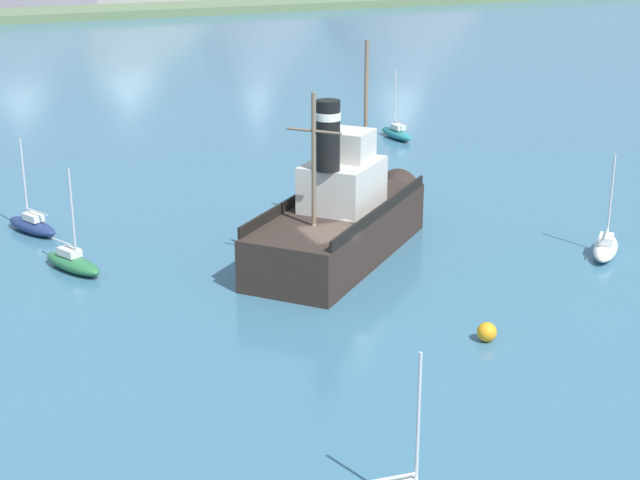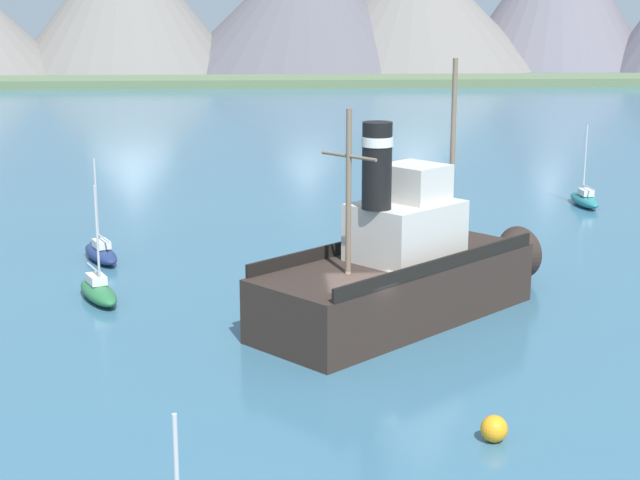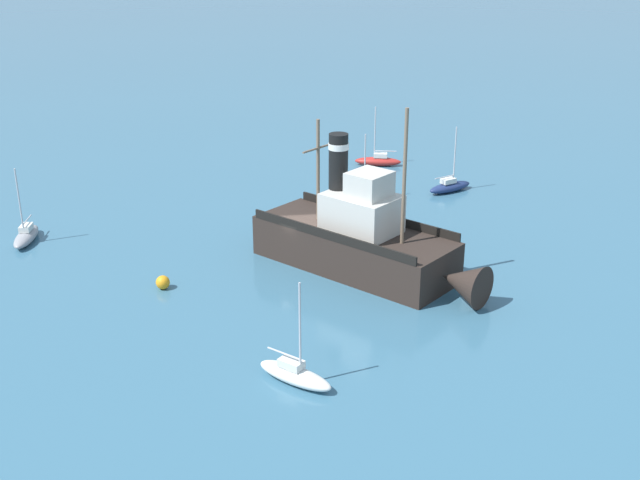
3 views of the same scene
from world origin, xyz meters
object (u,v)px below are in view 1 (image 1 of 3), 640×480
object	(u,v)px
old_tugboat	(343,218)
sailboat_white	(606,247)
sailboat_teal	(397,133)
sailboat_navy	(32,225)
sailboat_green	(73,262)
mooring_buoy	(487,332)

from	to	relation	value
old_tugboat	sailboat_white	size ratio (longest dim) A/B	2.65
old_tugboat	sailboat_teal	size ratio (longest dim) A/B	2.65
sailboat_teal	old_tugboat	bearing A→B (deg)	-123.68
old_tugboat	sailboat_white	world-z (taller)	old_tugboat
sailboat_white	sailboat_teal	distance (m)	26.06
old_tugboat	sailboat_navy	xyz separation A→B (m)	(-13.31, 9.25, -1.40)
sailboat_teal	sailboat_navy	xyz separation A→B (m)	(-27.13, -11.48, 0.00)
old_tugboat	sailboat_green	size ratio (longest dim) A/B	2.65
sailboat_white	sailboat_navy	world-z (taller)	same
sailboat_teal	sailboat_green	bearing A→B (deg)	-145.65
sailboat_white	sailboat_navy	bearing A→B (deg)	149.73
sailboat_green	sailboat_teal	world-z (taller)	same
sailboat_navy	mooring_buoy	world-z (taller)	sailboat_navy
sailboat_green	sailboat_white	world-z (taller)	same
sailboat_teal	sailboat_navy	distance (m)	29.46
sailboat_white	sailboat_navy	xyz separation A→B (m)	(-24.80, 14.48, 0.00)
mooring_buoy	old_tugboat	bearing A→B (deg)	94.53
sailboat_navy	mooring_buoy	xyz separation A→B (m)	(14.21, -20.56, -0.04)
sailboat_white	sailboat_teal	bearing A→B (deg)	84.88
sailboat_green	sailboat_teal	distance (m)	31.74
sailboat_green	mooring_buoy	size ratio (longest dim) A/B	6.36
mooring_buoy	sailboat_navy	bearing A→B (deg)	124.65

